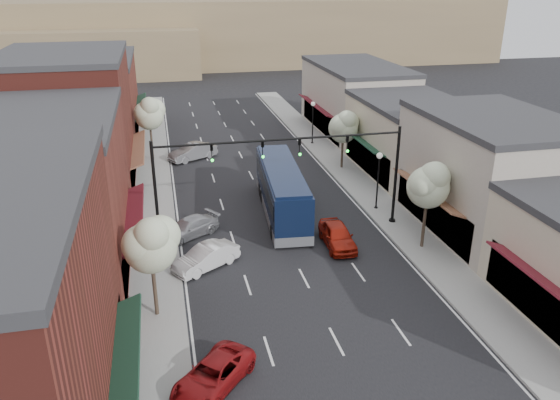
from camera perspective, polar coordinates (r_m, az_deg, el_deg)
ground at (r=30.11m, az=3.52°, el=-10.06°), size 160.00×160.00×0.00m
sidewalk_left at (r=45.78m, az=-13.14°, el=1.22°), size 2.80×73.00×0.15m
sidewalk_right at (r=48.39m, az=7.12°, el=2.81°), size 2.80×73.00×0.15m
curb_left at (r=45.77m, az=-11.40°, el=1.37°), size 0.25×73.00×0.17m
curb_right at (r=47.95m, az=5.54°, el=2.69°), size 0.25×73.00×0.17m
bldg_left_midnear at (r=33.19m, az=-23.77°, el=0.16°), size 10.14×14.10×9.40m
bldg_left_midfar at (r=46.16m, az=-21.04°, el=7.44°), size 10.14×14.10×10.90m
bldg_left_far at (r=61.92m, az=-19.05°, el=10.01°), size 10.14×18.10×8.40m
bldg_right_midnear at (r=38.90m, az=20.96°, el=2.53°), size 9.14×12.10×7.90m
bldg_right_midfar at (r=49.03m, az=13.37°, el=6.42°), size 9.14×12.10×6.40m
bldg_right_far at (r=61.43m, az=7.83°, el=10.44°), size 9.14×16.10×7.40m
hill_far at (r=115.04m, az=-9.31°, el=17.03°), size 120.00×30.00×12.00m
hill_near at (r=104.59m, az=-22.95°, el=14.01°), size 50.00×20.00×8.00m
signal_mast_right at (r=36.70m, az=8.74°, el=3.82°), size 8.22×0.46×7.00m
signal_mast_left at (r=34.38m, az=-9.06°, el=2.53°), size 8.22×0.46×7.00m
tree_right_near at (r=34.39m, az=15.37°, el=1.68°), size 2.85×2.65×5.95m
tree_right_far at (r=48.53m, az=6.71°, el=7.73°), size 2.85×2.65×5.43m
tree_left_near at (r=27.08m, az=-13.32°, el=-4.37°), size 2.85×2.65×5.69m
tree_left_far at (r=51.62m, az=-13.48°, el=8.85°), size 2.85×2.65×6.13m
lamp_post_near at (r=40.19m, az=10.25°, el=2.94°), size 0.44×0.44×4.44m
lamp_post_far at (r=56.05m, az=3.45°, el=8.78°), size 0.44×0.44×4.44m
coach_bus at (r=39.30m, az=0.19°, el=1.07°), size 3.51×11.81×3.56m
red_hatchback at (r=35.20m, az=6.01°, el=-3.70°), size 1.89×4.39×1.47m
parked_car_a at (r=24.24m, az=-7.01°, el=-17.69°), size 4.29×4.49×1.18m
parked_car_b at (r=32.77m, az=-7.75°, el=-5.96°), size 4.33×3.51×1.39m
parked_car_c at (r=36.79m, az=-9.51°, el=-2.88°), size 4.61×3.80×1.26m
parked_car_e at (r=52.32m, az=-9.10°, el=5.00°), size 4.86×3.63×1.53m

